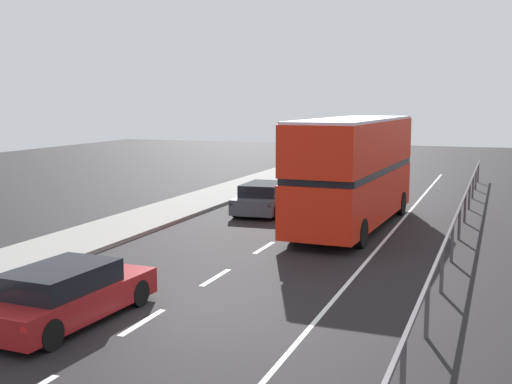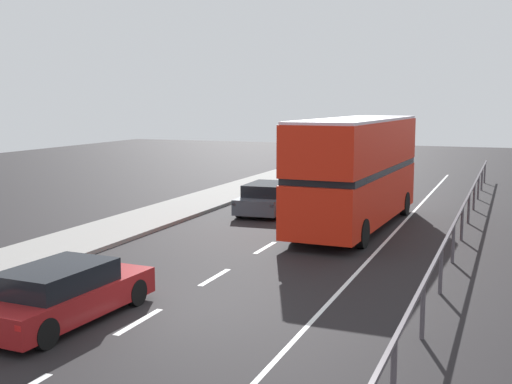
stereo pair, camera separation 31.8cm
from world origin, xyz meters
TOP-DOWN VIEW (x-y plane):
  - ground_plane at (0.00, 0.00)m, footprint 74.05×120.00m
  - lane_paint_markings at (2.24, 8.30)m, footprint 3.73×46.00m
  - bridge_side_railing at (6.03, 9.00)m, footprint 0.10×42.00m
  - double_decker_bus_red at (2.01, 11.70)m, footprint 2.98×10.13m
  - hatchback_car_near at (-1.60, -1.50)m, footprint 2.06×4.63m
  - sedan_car_ahead at (-2.30, 13.73)m, footprint 2.04×4.58m

SIDE VIEW (x-z plane):
  - ground_plane at x=0.00m, z-range -0.10..0.00m
  - lane_paint_markings at x=2.24m, z-range 0.00..0.01m
  - hatchback_car_near at x=-1.60m, z-range -0.02..1.28m
  - sedan_car_ahead at x=-2.30m, z-range -0.02..1.31m
  - bridge_side_railing at x=6.03m, z-range 0.36..1.58m
  - double_decker_bus_red at x=2.01m, z-range 0.15..4.36m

